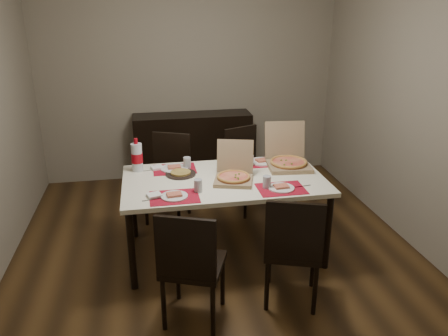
{
  "coord_description": "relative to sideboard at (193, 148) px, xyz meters",
  "views": [
    {
      "loc": [
        -0.59,
        -3.64,
        2.23
      ],
      "look_at": [
        0.07,
        -0.06,
        0.85
      ],
      "focal_mm": 35.0,
      "sensor_mm": 36.0,
      "label": 1
    }
  ],
  "objects": [
    {
      "name": "ground",
      "position": [
        0.0,
        -1.78,
        -0.46
      ],
      "size": [
        3.8,
        4.0,
        0.02
      ],
      "primitive_type": "cube",
      "color": "#462E15",
      "rests_on": "ground"
    },
    {
      "name": "room_walls",
      "position": [
        0.0,
        -1.35,
        1.28
      ],
      "size": [
        3.84,
        4.02,
        2.62
      ],
      "color": "gray",
      "rests_on": "ground"
    },
    {
      "name": "sideboard",
      "position": [
        0.0,
        0.0,
        0.0
      ],
      "size": [
        1.5,
        0.4,
        0.9
      ],
      "primitive_type": "cube",
      "color": "black",
      "rests_on": "ground"
    },
    {
      "name": "dining_table",
      "position": [
        0.07,
        -1.84,
        0.23
      ],
      "size": [
        1.8,
        1.0,
        0.75
      ],
      "color": "white",
      "rests_on": "ground"
    },
    {
      "name": "chair_near_left",
      "position": [
        -0.34,
        -2.78,
        0.06
      ],
      "size": [
        0.54,
        0.54,
        0.93
      ],
      "color": "black",
      "rests_on": "ground"
    },
    {
      "name": "chair_near_right",
      "position": [
        0.44,
        -2.7,
        0.06
      ],
      "size": [
        0.53,
        0.53,
        0.93
      ],
      "color": "black",
      "rests_on": "ground"
    },
    {
      "name": "chair_far_left",
      "position": [
        -0.38,
        -1.01,
        0.06
      ],
      "size": [
        0.55,
        0.55,
        0.93
      ],
      "color": "black",
      "rests_on": "ground"
    },
    {
      "name": "chair_far_right",
      "position": [
        0.5,
        -0.92,
        0.06
      ],
      "size": [
        0.55,
        0.55,
        0.93
      ],
      "color": "black",
      "rests_on": "ground"
    },
    {
      "name": "setting_near_left",
      "position": [
        -0.36,
        -2.14,
        0.32
      ],
      "size": [
        0.5,
        0.3,
        0.11
      ],
      "color": "#A90B22",
      "rests_on": "dining_table"
    },
    {
      "name": "setting_near_right",
      "position": [
        0.47,
        -2.15,
        0.32
      ],
      "size": [
        0.47,
        0.3,
        0.11
      ],
      "color": "#A90B22",
      "rests_on": "dining_table"
    },
    {
      "name": "setting_far_left",
      "position": [
        -0.34,
        -1.52,
        0.32
      ],
      "size": [
        0.49,
        0.3,
        0.11
      ],
      "color": "#A90B22",
      "rests_on": "dining_table"
    },
    {
      "name": "setting_far_right",
      "position": [
        0.48,
        -1.52,
        0.32
      ],
      "size": [
        0.47,
        0.3,
        0.11
      ],
      "color": "#A90B22",
      "rests_on": "dining_table"
    },
    {
      "name": "napkin_loose",
      "position": [
        0.15,
        -1.89,
        0.31
      ],
      "size": [
        0.16,
        0.16,
        0.02
      ],
      "primitive_type": "cube",
      "rotation": [
        0.0,
        0.0,
        0.72
      ],
      "color": "white",
      "rests_on": "dining_table"
    },
    {
      "name": "pizza_box_center",
      "position": [
        0.15,
        -1.9,
        0.35
      ],
      "size": [
        0.42,
        0.44,
        0.33
      ],
      "color": "#8A7050",
      "rests_on": "dining_table"
    },
    {
      "name": "pizza_box_right",
      "position": [
        0.73,
        -1.64,
        0.36
      ],
      "size": [
        0.43,
        0.47,
        0.4
      ],
      "color": "#8A7050",
      "rests_on": "dining_table"
    },
    {
      "name": "faina_plate",
      "position": [
        -0.3,
        -1.68,
        0.31
      ],
      "size": [
        0.28,
        0.28,
        0.03
      ],
      "color": "black",
      "rests_on": "dining_table"
    },
    {
      "name": "dip_bowl",
      "position": [
        0.18,
        -1.6,
        0.31
      ],
      "size": [
        0.12,
        0.12,
        0.03
      ],
      "primitive_type": "imported",
      "rotation": [
        0.0,
        0.0,
        0.13
      ],
      "color": "white",
      "rests_on": "dining_table"
    },
    {
      "name": "soda_bottle",
      "position": [
        -0.69,
        -1.5,
        0.43
      ],
      "size": [
        0.11,
        0.11,
        0.32
      ],
      "color": "silver",
      "rests_on": "dining_table"
    }
  ]
}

